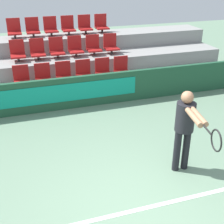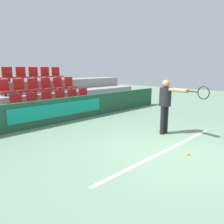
{
  "view_description": "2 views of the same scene",
  "coord_description": "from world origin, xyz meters",
  "px_view_note": "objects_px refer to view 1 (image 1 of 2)",
  "views": [
    {
      "loc": [
        -1.55,
        -3.38,
        3.54
      ],
      "look_at": [
        0.27,
        2.27,
        0.68
      ],
      "focal_mm": 50.0,
      "sensor_mm": 36.0,
      "label": 1
    },
    {
      "loc": [
        -4.34,
        -2.43,
        1.91
      ],
      "look_at": [
        0.25,
        2.12,
        0.6
      ],
      "focal_mm": 35.0,
      "sensor_mm": 36.0,
      "label": 2
    }
  ],
  "objects_px": {
    "stadium_chair_13": "(33,29)",
    "stadium_chair_17": "(101,25)",
    "stadium_chair_14": "(51,28)",
    "tennis_player": "(186,124)",
    "stadium_chair_12": "(14,30)",
    "stadium_chair_15": "(68,27)",
    "stadium_chair_6": "(18,52)",
    "stadium_chair_5": "(122,69)",
    "stadium_chair_1": "(43,76)",
    "stadium_chair_7": "(38,51)",
    "stadium_chair_11": "(111,45)",
    "stadium_chair_9": "(75,48)",
    "stadium_chair_2": "(64,74)",
    "stadium_chair_3": "(84,72)",
    "stadium_chair_0": "(22,79)",
    "stadium_chair_16": "(85,26)",
    "stadium_chair_4": "(103,70)",
    "stadium_chair_10": "(93,46)",
    "stadium_chair_8": "(57,49)"
  },
  "relations": [
    {
      "from": "stadium_chair_5",
      "to": "stadium_chair_6",
      "type": "bearing_deg",
      "value": 159.53
    },
    {
      "from": "stadium_chair_6",
      "to": "stadium_chair_17",
      "type": "xyz_separation_m",
      "value": [
        2.87,
        1.07,
        0.45
      ]
    },
    {
      "from": "stadium_chair_0",
      "to": "stadium_chair_9",
      "type": "bearing_deg",
      "value": 31.89
    },
    {
      "from": "stadium_chair_7",
      "to": "stadium_chair_13",
      "type": "relative_size",
      "value": 1.0
    },
    {
      "from": "stadium_chair_5",
      "to": "stadium_chair_16",
      "type": "distance_m",
      "value": 2.39
    },
    {
      "from": "stadium_chair_11",
      "to": "stadium_chair_12",
      "type": "bearing_deg",
      "value": 159.53
    },
    {
      "from": "stadium_chair_5",
      "to": "stadium_chair_17",
      "type": "xyz_separation_m",
      "value": [
        0.0,
        2.14,
        0.9
      ]
    },
    {
      "from": "stadium_chair_7",
      "to": "stadium_chair_11",
      "type": "height_order",
      "value": "same"
    },
    {
      "from": "stadium_chair_7",
      "to": "stadium_chair_13",
      "type": "distance_m",
      "value": 1.16
    },
    {
      "from": "stadium_chair_14",
      "to": "tennis_player",
      "type": "relative_size",
      "value": 0.38
    },
    {
      "from": "stadium_chair_11",
      "to": "stadium_chair_7",
      "type": "bearing_deg",
      "value": 180.0
    },
    {
      "from": "stadium_chair_17",
      "to": "stadium_chair_14",
      "type": "bearing_deg",
      "value": 180.0
    },
    {
      "from": "stadium_chair_3",
      "to": "stadium_chair_7",
      "type": "relative_size",
      "value": 1.0
    },
    {
      "from": "stadium_chair_3",
      "to": "stadium_chair_7",
      "type": "distance_m",
      "value": 1.63
    },
    {
      "from": "stadium_chair_17",
      "to": "stadium_chair_13",
      "type": "bearing_deg",
      "value": 180.0
    },
    {
      "from": "stadium_chair_7",
      "to": "stadium_chair_13",
      "type": "height_order",
      "value": "stadium_chair_13"
    },
    {
      "from": "stadium_chair_17",
      "to": "stadium_chair_9",
      "type": "bearing_deg",
      "value": -136.98
    },
    {
      "from": "stadium_chair_0",
      "to": "stadium_chair_15",
      "type": "bearing_deg",
      "value": 51.21
    },
    {
      "from": "stadium_chair_4",
      "to": "stadium_chair_10",
      "type": "distance_m",
      "value": 1.16
    },
    {
      "from": "stadium_chair_9",
      "to": "stadium_chair_13",
      "type": "height_order",
      "value": "stadium_chair_13"
    },
    {
      "from": "stadium_chair_0",
      "to": "stadium_chair_4",
      "type": "distance_m",
      "value": 2.3
    },
    {
      "from": "stadium_chair_14",
      "to": "stadium_chair_9",
      "type": "bearing_deg",
      "value": -61.82
    },
    {
      "from": "stadium_chair_13",
      "to": "stadium_chair_17",
      "type": "height_order",
      "value": "same"
    },
    {
      "from": "stadium_chair_7",
      "to": "stadium_chair_17",
      "type": "xyz_separation_m",
      "value": [
        2.3,
        1.07,
        0.45
      ]
    },
    {
      "from": "stadium_chair_0",
      "to": "stadium_chair_5",
      "type": "bearing_deg",
      "value": 0.0
    },
    {
      "from": "stadium_chair_6",
      "to": "stadium_chair_14",
      "type": "bearing_deg",
      "value": 43.02
    },
    {
      "from": "stadium_chair_17",
      "to": "stadium_chair_1",
      "type": "bearing_deg",
      "value": -136.98
    },
    {
      "from": "stadium_chair_7",
      "to": "stadium_chair_13",
      "type": "bearing_deg",
      "value": 90.0
    },
    {
      "from": "stadium_chair_6",
      "to": "stadium_chair_15",
      "type": "height_order",
      "value": "stadium_chair_15"
    },
    {
      "from": "stadium_chair_12",
      "to": "stadium_chair_0",
      "type": "bearing_deg",
      "value": -90.0
    },
    {
      "from": "stadium_chair_0",
      "to": "stadium_chair_1",
      "type": "relative_size",
      "value": 1.0
    },
    {
      "from": "stadium_chair_14",
      "to": "stadium_chair_17",
      "type": "bearing_deg",
      "value": 0.0
    },
    {
      "from": "stadium_chair_6",
      "to": "stadium_chair_8",
      "type": "relative_size",
      "value": 1.0
    },
    {
      "from": "stadium_chair_2",
      "to": "stadium_chair_0",
      "type": "bearing_deg",
      "value": 180.0
    },
    {
      "from": "stadium_chair_7",
      "to": "tennis_player",
      "type": "xyz_separation_m",
      "value": [
        2.01,
        -5.22,
        -0.17
      ]
    },
    {
      "from": "stadium_chair_12",
      "to": "stadium_chair_15",
      "type": "distance_m",
      "value": 1.72
    },
    {
      "from": "stadium_chair_3",
      "to": "stadium_chair_9",
      "type": "bearing_deg",
      "value": 90.0
    },
    {
      "from": "stadium_chair_15",
      "to": "stadium_chair_7",
      "type": "bearing_deg",
      "value": -136.98
    },
    {
      "from": "stadium_chair_12",
      "to": "stadium_chair_5",
      "type": "bearing_deg",
      "value": -36.74
    },
    {
      "from": "stadium_chair_2",
      "to": "stadium_chair_9",
      "type": "height_order",
      "value": "stadium_chair_9"
    },
    {
      "from": "stadium_chair_4",
      "to": "stadium_chair_12",
      "type": "xyz_separation_m",
      "value": [
        -2.3,
        2.14,
        0.9
      ]
    },
    {
      "from": "stadium_chair_1",
      "to": "stadium_chair_2",
      "type": "relative_size",
      "value": 1.0
    },
    {
      "from": "stadium_chair_1",
      "to": "stadium_chair_15",
      "type": "xyz_separation_m",
      "value": [
        1.15,
        2.14,
        0.9
      ]
    },
    {
      "from": "stadium_chair_0",
      "to": "stadium_chair_9",
      "type": "relative_size",
      "value": 1.0
    },
    {
      "from": "stadium_chair_6",
      "to": "stadium_chair_10",
      "type": "height_order",
      "value": "same"
    },
    {
      "from": "stadium_chair_1",
      "to": "stadium_chair_9",
      "type": "distance_m",
      "value": 1.63
    },
    {
      "from": "stadium_chair_8",
      "to": "stadium_chair_13",
      "type": "distance_m",
      "value": 1.3
    },
    {
      "from": "stadium_chair_1",
      "to": "stadium_chair_13",
      "type": "relative_size",
      "value": 1.0
    },
    {
      "from": "stadium_chair_12",
      "to": "stadium_chair_16",
      "type": "xyz_separation_m",
      "value": [
        2.3,
        0.0,
        0.0
      ]
    },
    {
      "from": "stadium_chair_2",
      "to": "stadium_chair_1",
      "type": "bearing_deg",
      "value": 180.0
    }
  ]
}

